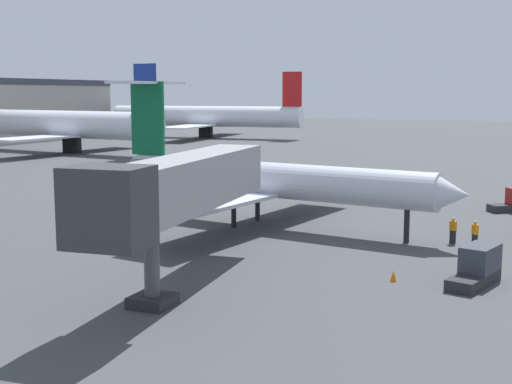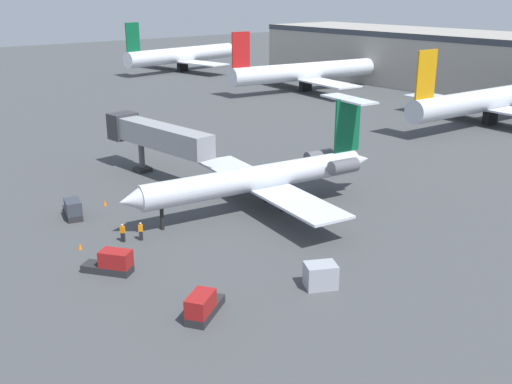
{
  "view_description": "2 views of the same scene",
  "coord_description": "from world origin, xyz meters",
  "px_view_note": "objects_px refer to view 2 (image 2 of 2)",
  "views": [
    {
      "loc": [
        -46.18,
        -19.77,
        9.51
      ],
      "look_at": [
        -0.13,
        -0.07,
        2.3
      ],
      "focal_mm": 48.55,
      "sensor_mm": 36.0,
      "label": 1
    },
    {
      "loc": [
        42.79,
        -37.65,
        21.25
      ],
      "look_at": [
        1.44,
        -3.63,
        3.03
      ],
      "focal_mm": 42.04,
      "sensor_mm": 36.0,
      "label": 2
    }
  ],
  "objects_px": {
    "baggage_tug_spare": "(73,209)",
    "cargo_container_uld": "(321,276)",
    "parked_airliner_west_mid": "(305,72)",
    "traffic_cone_mid": "(80,246)",
    "ground_crew_loader": "(123,233)",
    "ground_crew_marshaller": "(141,231)",
    "regional_jet": "(266,176)",
    "traffic_cone_near": "(105,203)",
    "parked_airliner_west_end": "(181,55)",
    "parked_airliner_centre": "(491,100)",
    "baggage_tug_lead": "(112,263)",
    "jet_bridge": "(153,135)",
    "baggage_tug_trailing": "(203,306)"
  },
  "relations": [
    {
      "from": "ground_crew_marshaller",
      "to": "traffic_cone_near",
      "type": "xyz_separation_m",
      "value": [
        -10.39,
        1.57,
        -0.58
      ]
    },
    {
      "from": "baggage_tug_lead",
      "to": "baggage_tug_trailing",
      "type": "xyz_separation_m",
      "value": [
        10.12,
        1.64,
        0.0
      ]
    },
    {
      "from": "parked_airliner_west_mid",
      "to": "parked_airliner_centre",
      "type": "distance_m",
      "value": 43.59
    },
    {
      "from": "regional_jet",
      "to": "traffic_cone_near",
      "type": "relative_size",
      "value": 51.84
    },
    {
      "from": "ground_crew_marshaller",
      "to": "baggage_tug_lead",
      "type": "height_order",
      "value": "baggage_tug_lead"
    },
    {
      "from": "cargo_container_uld",
      "to": "parked_airliner_west_mid",
      "type": "bearing_deg",
      "value": 136.92
    },
    {
      "from": "baggage_tug_spare",
      "to": "traffic_cone_near",
      "type": "bearing_deg",
      "value": 107.5
    },
    {
      "from": "traffic_cone_mid",
      "to": "parked_airliner_west_mid",
      "type": "relative_size",
      "value": 0.02
    },
    {
      "from": "ground_crew_loader",
      "to": "traffic_cone_near",
      "type": "height_order",
      "value": "ground_crew_loader"
    },
    {
      "from": "parked_airliner_west_mid",
      "to": "parked_airliner_centre",
      "type": "relative_size",
      "value": 0.94
    },
    {
      "from": "ground_crew_marshaller",
      "to": "ground_crew_loader",
      "type": "xyz_separation_m",
      "value": [
        -0.71,
        -1.41,
        0.0
      ]
    },
    {
      "from": "traffic_cone_near",
      "to": "ground_crew_loader",
      "type": "bearing_deg",
      "value": -17.1
    },
    {
      "from": "baggage_tug_spare",
      "to": "parked_airliner_centre",
      "type": "relative_size",
      "value": 0.11
    },
    {
      "from": "regional_jet",
      "to": "parked_airliner_west_end",
      "type": "height_order",
      "value": "parked_airliner_west_end"
    },
    {
      "from": "baggage_tug_spare",
      "to": "cargo_container_uld",
      "type": "distance_m",
      "value": 26.87
    },
    {
      "from": "jet_bridge",
      "to": "parked_airliner_centre",
      "type": "height_order",
      "value": "parked_airliner_centre"
    },
    {
      "from": "baggage_tug_spare",
      "to": "parked_airliner_west_mid",
      "type": "bearing_deg",
      "value": 120.02
    },
    {
      "from": "baggage_tug_trailing",
      "to": "cargo_container_uld",
      "type": "bearing_deg",
      "value": 78.15
    },
    {
      "from": "ground_crew_marshaller",
      "to": "parked_airliner_centre",
      "type": "bearing_deg",
      "value": 95.16
    },
    {
      "from": "baggage_tug_trailing",
      "to": "baggage_tug_spare",
      "type": "relative_size",
      "value": 0.98
    },
    {
      "from": "ground_crew_loader",
      "to": "baggage_tug_lead",
      "type": "distance_m",
      "value": 6.12
    },
    {
      "from": "traffic_cone_mid",
      "to": "parked_airliner_west_mid",
      "type": "xyz_separation_m",
      "value": [
        -48.1,
        72.86,
        3.9
      ]
    },
    {
      "from": "parked_airliner_west_end",
      "to": "parked_airliner_centre",
      "type": "distance_m",
      "value": 88.69
    },
    {
      "from": "cargo_container_uld",
      "to": "parked_airliner_west_end",
      "type": "height_order",
      "value": "parked_airliner_west_end"
    },
    {
      "from": "ground_crew_loader",
      "to": "baggage_tug_lead",
      "type": "height_order",
      "value": "baggage_tug_lead"
    },
    {
      "from": "regional_jet",
      "to": "baggage_tug_lead",
      "type": "height_order",
      "value": "regional_jet"
    },
    {
      "from": "ground_crew_loader",
      "to": "parked_airliner_west_end",
      "type": "bearing_deg",
      "value": 144.66
    },
    {
      "from": "baggage_tug_spare",
      "to": "parked_airliner_west_end",
      "type": "xyz_separation_m",
      "value": [
        -85.63,
        67.68,
        3.45
      ]
    },
    {
      "from": "baggage_tug_lead",
      "to": "baggage_tug_spare",
      "type": "bearing_deg",
      "value": 169.19
    },
    {
      "from": "baggage_tug_lead",
      "to": "parked_airliner_centre",
      "type": "relative_size",
      "value": 0.11
    },
    {
      "from": "regional_jet",
      "to": "jet_bridge",
      "type": "bearing_deg",
      "value": -170.05
    },
    {
      "from": "baggage_tug_trailing",
      "to": "parked_airliner_west_end",
      "type": "bearing_deg",
      "value": 147.86
    },
    {
      "from": "traffic_cone_near",
      "to": "ground_crew_marshaller",
      "type": "bearing_deg",
      "value": -8.59
    },
    {
      "from": "cargo_container_uld",
      "to": "parked_airliner_west_end",
      "type": "relative_size",
      "value": 0.08
    },
    {
      "from": "baggage_tug_trailing",
      "to": "cargo_container_uld",
      "type": "distance_m",
      "value": 9.53
    },
    {
      "from": "parked_airliner_west_end",
      "to": "regional_jet",
      "type": "bearing_deg",
      "value": -28.29
    },
    {
      "from": "ground_crew_marshaller",
      "to": "parked_airliner_west_end",
      "type": "bearing_deg",
      "value": 145.43
    },
    {
      "from": "cargo_container_uld",
      "to": "parked_airliner_centre",
      "type": "distance_m",
      "value": 65.97
    },
    {
      "from": "cargo_container_uld",
      "to": "parked_airliner_west_mid",
      "type": "height_order",
      "value": "parked_airliner_west_mid"
    },
    {
      "from": "ground_crew_loader",
      "to": "baggage_tug_spare",
      "type": "distance_m",
      "value": 8.49
    },
    {
      "from": "ground_crew_loader",
      "to": "parked_airliner_west_end",
      "type": "relative_size",
      "value": 0.05
    },
    {
      "from": "baggage_tug_spare",
      "to": "traffic_cone_near",
      "type": "relative_size",
      "value": 7.68
    },
    {
      "from": "ground_crew_marshaller",
      "to": "parked_airliner_west_end",
      "type": "height_order",
      "value": "parked_airliner_west_end"
    },
    {
      "from": "jet_bridge",
      "to": "cargo_container_uld",
      "type": "distance_m",
      "value": 33.16
    },
    {
      "from": "traffic_cone_near",
      "to": "traffic_cone_mid",
      "type": "relative_size",
      "value": 1.0
    },
    {
      "from": "baggage_tug_lead",
      "to": "baggage_tug_spare",
      "type": "xyz_separation_m",
      "value": [
        -13.45,
        2.57,
        0.0
      ]
    },
    {
      "from": "ground_crew_marshaller",
      "to": "baggage_tug_spare",
      "type": "height_order",
      "value": "baggage_tug_spare"
    },
    {
      "from": "jet_bridge",
      "to": "traffic_cone_mid",
      "type": "distance_m",
      "value": 22.09
    },
    {
      "from": "baggage_tug_trailing",
      "to": "traffic_cone_mid",
      "type": "bearing_deg",
      "value": -173.84
    },
    {
      "from": "regional_jet",
      "to": "traffic_cone_near",
      "type": "bearing_deg",
      "value": -132.26
    }
  ]
}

